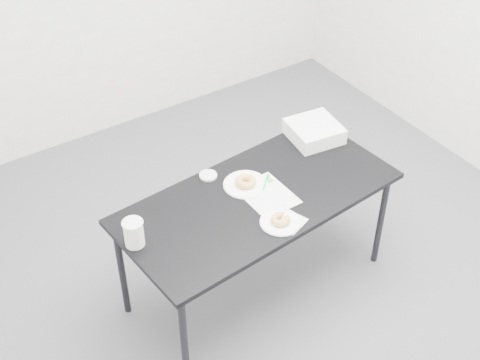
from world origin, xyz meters
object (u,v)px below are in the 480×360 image
scorecard (267,195)px  pen (266,182)px  plate_far (246,185)px  bakery_box (314,131)px  donut_near (280,219)px  donut_far (246,181)px  table (257,203)px  coffee_cup (134,233)px  plate_near (280,222)px

scorecard → pen: pen is taller
plate_far → bakery_box: (0.57, 0.14, 0.04)m
pen → donut_near: donut_near is taller
donut_far → bakery_box: size_ratio=0.41×
pen → plate_far: pen is taller
table → scorecard: (0.05, -0.02, 0.05)m
donut_far → coffee_cup: bearing=-173.7°
table → pen: size_ratio=10.98×
plate_near → plate_far: plate_near is taller
table → plate_near: plate_near is taller
donut_near → plate_far: bearing=86.7°
scorecard → coffee_cup: 0.75m
scorecard → donut_near: donut_near is taller
scorecard → donut_far: size_ratio=2.70×
plate_far → bakery_box: bakery_box is taller
plate_near → donut_near: (-0.00, 0.00, 0.02)m
donut_far → table: bearing=-88.5°
donut_near → donut_far: 0.34m
donut_far → bakery_box: bakery_box is taller
donut_far → donut_near: bearing=-93.3°
table → pen: pen is taller
plate_near → table: bearing=84.4°
table → plate_far: 0.12m
table → donut_near: 0.25m
table → donut_far: 0.13m
pen → donut_far: (-0.10, 0.05, 0.02)m
coffee_cup → table: bearing=-2.7°
table → donut_near: size_ratio=15.93×
table → bakery_box: size_ratio=5.60×
pen → bakery_box: size_ratio=0.51×
pen → plate_near: bearing=-156.3°
donut_near → plate_near: bearing=0.0°
plate_far → donut_far: 0.02m
plate_near → plate_far: (0.02, 0.34, -0.00)m
table → bakery_box: bakery_box is taller
scorecard → coffee_cup: coffee_cup is taller
donut_near → bakery_box: bearing=39.3°
scorecard → coffee_cup: size_ratio=2.11×
plate_far → donut_far: size_ratio=2.13×
donut_far → coffee_cup: (-0.69, -0.08, 0.05)m
table → pen: 0.13m
plate_near → donut_far: bearing=86.7°
pen → bakery_box: (0.47, 0.19, 0.04)m
donut_near → bakery_box: bakery_box is taller
coffee_cup → scorecard: bearing=-4.1°
coffee_cup → bakery_box: bearing=9.8°
table → donut_near: bearing=-100.4°
pen → coffee_cup: (-0.79, -0.03, 0.07)m
donut_near → coffee_cup: bearing=158.4°
scorecard → pen: 0.10m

